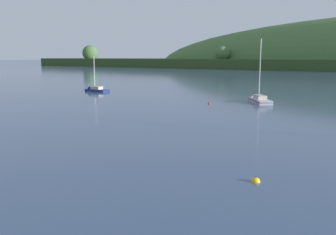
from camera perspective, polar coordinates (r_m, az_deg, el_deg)
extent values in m
sphere|color=#476B38|center=(300.01, -12.22, 9.94)|extent=(12.24, 12.24, 12.24)
sphere|color=#476B38|center=(229.13, 8.63, 9.94)|extent=(9.20, 9.20, 9.20)
cube|color=navy|center=(79.53, -11.12, 4.09)|extent=(5.37, 2.43, 0.89)
cone|color=navy|center=(81.35, -12.49, 4.16)|extent=(1.42, 2.15, 2.09)
cube|color=navy|center=(79.51, -11.13, 4.25)|extent=(5.37, 2.45, 0.10)
cube|color=#BCB299|center=(79.56, -11.21, 4.63)|extent=(2.44, 1.60, 0.59)
cylinder|color=silver|center=(79.71, -11.57, 6.96)|extent=(0.15, 0.15, 7.07)
cylinder|color=silver|center=(78.94, -10.76, 4.93)|extent=(2.77, 0.26, 0.12)
cube|color=#ADB2BC|center=(61.04, 14.33, 2.32)|extent=(5.61, 6.32, 1.16)
cone|color=#ADB2BC|center=(64.05, 13.47, 2.69)|extent=(2.60, 2.52, 2.06)
cube|color=maroon|center=(61.00, 14.35, 2.60)|extent=(5.63, 6.34, 0.12)
cube|color=#BCB299|center=(61.09, 14.32, 3.16)|extent=(2.91, 3.15, 0.60)
cylinder|color=silver|center=(61.37, 14.32, 7.45)|extent=(0.15, 0.15, 9.70)
cylinder|color=silver|center=(60.06, 14.64, 3.48)|extent=(2.16, 2.70, 0.12)
sphere|color=yellow|center=(22.77, 13.69, -9.84)|extent=(0.55, 0.55, 0.55)
cylinder|color=black|center=(22.67, 13.72, -9.10)|extent=(0.04, 0.04, 0.08)
sphere|color=red|center=(57.98, 6.54, 2.15)|extent=(0.47, 0.47, 0.47)
cylinder|color=black|center=(57.94, 6.55, 2.42)|extent=(0.04, 0.04, 0.08)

